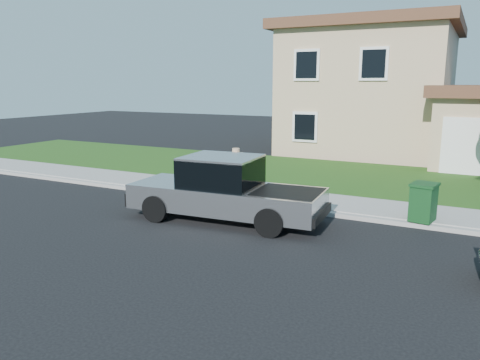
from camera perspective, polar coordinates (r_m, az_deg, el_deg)
name	(u,v)px	position (r m, az deg, el deg)	size (l,w,h in m)	color
ground	(221,235)	(11.83, -2.30, -6.70)	(80.00, 80.00, 0.00)	black
curb	(299,210)	(13.95, 7.17, -3.65)	(40.00, 0.20, 0.12)	gray
sidewalk	(311,201)	(14.95, 8.62, -2.59)	(40.00, 2.00, 0.15)	gray
lawn	(347,177)	(19.18, 12.91, 0.35)	(40.00, 7.00, 0.10)	#163F12
house	(393,94)	(26.50, 18.20, 9.92)	(14.00, 11.30, 6.85)	tan
pickup_truck	(225,191)	(12.84, -1.82, -1.34)	(5.58, 2.27, 1.79)	black
woman	(236,180)	(14.02, -0.49, -0.05)	(0.71, 0.58, 1.85)	#DF887A
trash_bin	(423,202)	(13.28, 21.45, -2.48)	(0.74, 0.82, 1.01)	#0F3A17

